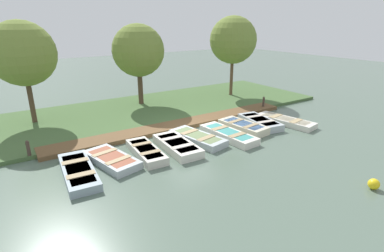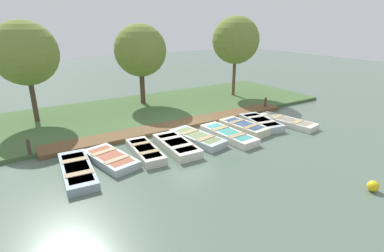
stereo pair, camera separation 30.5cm
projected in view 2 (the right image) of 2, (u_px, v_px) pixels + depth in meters
name	position (u px, v px, depth m)	size (l,w,h in m)	color
ground_plane	(191.00, 133.00, 16.23)	(80.00, 80.00, 0.00)	#566B5B
shore_bank	(152.00, 109.00, 20.19)	(8.00, 24.00, 0.20)	#476638
dock_walkway	(180.00, 125.00, 17.17)	(1.32, 14.84, 0.22)	brown
rowboat_0	(77.00, 170.00, 11.83)	(3.50, 1.37, 0.34)	#8C9EA8
rowboat_1	(111.00, 159.00, 12.80)	(3.02, 1.83, 0.34)	#B2BCC1
rowboat_2	(145.00, 151.00, 13.48)	(2.92, 1.16, 0.39)	beige
rowboat_3	(177.00, 145.00, 14.08)	(3.03, 1.32, 0.41)	silver
rowboat_4	(197.00, 138.00, 15.05)	(3.27, 1.75, 0.37)	#B2BCC1
rowboat_5	(228.00, 135.00, 15.45)	(3.45, 1.34, 0.38)	silver
rowboat_6	(244.00, 127.00, 16.49)	(2.90, 1.51, 0.44)	beige
rowboat_7	(261.00, 122.00, 17.27)	(3.01, 1.61, 0.41)	#B2BCC1
rowboat_8	(287.00, 121.00, 17.53)	(3.59, 1.69, 0.34)	silver
mooring_post_near	(29.00, 149.00, 13.11)	(0.15, 0.15, 0.90)	#47382D
mooring_post_far	(265.00, 103.00, 20.27)	(0.15, 0.15, 0.90)	#47382D
buoy	(373.00, 186.00, 10.63)	(0.40, 0.40, 0.40)	yellow
park_tree_far_left	(25.00, 53.00, 16.29)	(3.51, 3.51, 5.84)	#4C3828
park_tree_left	(140.00, 51.00, 20.15)	(3.50, 3.50, 5.62)	#4C3828
park_tree_center	(236.00, 40.00, 22.33)	(3.51, 3.51, 6.15)	brown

